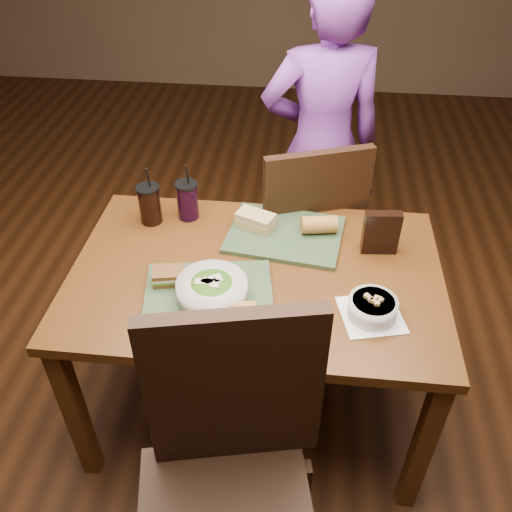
# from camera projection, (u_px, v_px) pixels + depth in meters

# --- Properties ---
(ground) EXTENTS (6.00, 6.00, 0.00)m
(ground) POSITION_uv_depth(u_px,v_px,m) (256.00, 401.00, 2.37)
(ground) COLOR #381C0B
(ground) RESTS_ON ground
(dining_table) EXTENTS (1.30, 0.85, 0.75)m
(dining_table) POSITION_uv_depth(u_px,v_px,m) (256.00, 290.00, 1.95)
(dining_table) COLOR #552E11
(dining_table) RESTS_ON ground
(chair_near) EXTENTS (0.56, 0.57, 1.10)m
(chair_near) POSITION_uv_depth(u_px,v_px,m) (231.00, 471.00, 1.47)
(chair_near) COLOR black
(chair_near) RESTS_ON ground
(chair_far) EXTENTS (0.56, 0.57, 1.01)m
(chair_far) POSITION_uv_depth(u_px,v_px,m) (313.00, 231.00, 2.39)
(chair_far) COLOR black
(chair_far) RESTS_ON ground
(diner) EXTENTS (0.64, 0.49, 1.57)m
(diner) POSITION_uv_depth(u_px,v_px,m) (321.00, 147.00, 2.54)
(diner) COLOR purple
(diner) RESTS_ON ground
(tray_near) EXTENTS (0.47, 0.38, 0.02)m
(tray_near) POSITION_uv_depth(u_px,v_px,m) (209.00, 295.00, 1.79)
(tray_near) COLOR #354B2D
(tray_near) RESTS_ON dining_table
(tray_far) EXTENTS (0.46, 0.37, 0.02)m
(tray_far) POSITION_uv_depth(u_px,v_px,m) (285.00, 234.00, 2.05)
(tray_far) COLOR #354B2D
(tray_far) RESTS_ON dining_table
(salad_bowl) EXTENTS (0.23, 0.23, 0.08)m
(salad_bowl) POSITION_uv_depth(u_px,v_px,m) (212.00, 289.00, 1.74)
(salad_bowl) COLOR silver
(salad_bowl) RESTS_ON tray_near
(soup_bowl) EXTENTS (0.23, 0.23, 0.08)m
(soup_bowl) POSITION_uv_depth(u_px,v_px,m) (373.00, 308.00, 1.71)
(soup_bowl) COLOR white
(soup_bowl) RESTS_ON dining_table
(sandwich_near) EXTENTS (0.12, 0.09, 0.05)m
(sandwich_near) POSITION_uv_depth(u_px,v_px,m) (169.00, 276.00, 1.81)
(sandwich_near) COLOR #593819
(sandwich_near) RESTS_ON tray_near
(sandwich_far) EXTENTS (0.16, 0.13, 0.06)m
(sandwich_far) POSITION_uv_depth(u_px,v_px,m) (256.00, 220.00, 2.06)
(sandwich_far) COLOR tan
(sandwich_far) RESTS_ON tray_far
(baguette_near) EXTENTS (0.11, 0.07, 0.05)m
(baguette_near) POSITION_uv_depth(u_px,v_px,m) (239.00, 310.00, 1.69)
(baguette_near) COLOR #AD7533
(baguette_near) RESTS_ON tray_near
(baguette_far) EXTENTS (0.14, 0.09, 0.07)m
(baguette_far) POSITION_uv_depth(u_px,v_px,m) (319.00, 225.00, 2.02)
(baguette_far) COLOR #AD7533
(baguette_far) RESTS_ON tray_far
(cup_cola) EXTENTS (0.09, 0.09, 0.24)m
(cup_cola) POSITION_uv_depth(u_px,v_px,m) (150.00, 204.00, 2.08)
(cup_cola) COLOR black
(cup_cola) RESTS_ON dining_table
(cup_berry) EXTENTS (0.09, 0.09, 0.24)m
(cup_berry) POSITION_uv_depth(u_px,v_px,m) (187.00, 200.00, 2.10)
(cup_berry) COLOR black
(cup_berry) RESTS_ON dining_table
(chip_bag) EXTENTS (0.13, 0.05, 0.17)m
(chip_bag) POSITION_uv_depth(u_px,v_px,m) (381.00, 233.00, 1.93)
(chip_bag) COLOR black
(chip_bag) RESTS_ON dining_table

